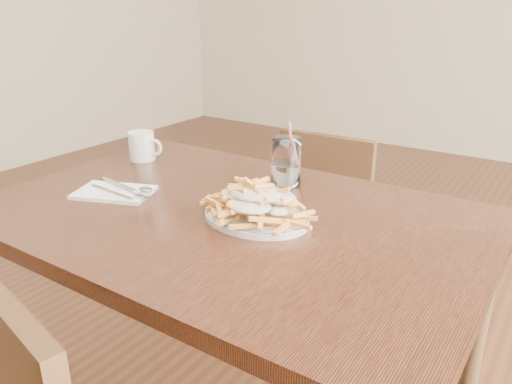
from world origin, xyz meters
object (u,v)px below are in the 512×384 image
Objects in this scene: chair_far at (332,214)px; table at (228,240)px; fries_plate at (256,217)px; water_glass at (286,165)px; loaded_fries at (256,198)px; coffee_mug at (142,146)px.

table is at bearing -84.16° from chair_far.
fries_plate is 0.26m from water_glass.
loaded_fries reaches higher than fries_plate.
fries_plate is at bearing -77.94° from chair_far.
loaded_fries is at bearing -74.75° from water_glass.
water_glass is at bearing 105.25° from fries_plate.
coffee_mug is (-0.57, 0.19, -0.01)m from loaded_fries.
table is 0.12m from fries_plate.
coffee_mug is at bearing -124.16° from chair_far.
chair_far is 0.79m from coffee_mug.
loaded_fries is (0.17, -0.78, 0.36)m from chair_far.
coffee_mug reaches higher than table.
loaded_fries is 2.37× the size of coffee_mug.
water_glass is at bearing 6.04° from coffee_mug.
water_glass is at bearing -79.45° from chair_far.
table is 0.81m from chair_far.
coffee_mug is (-0.40, -0.59, 0.35)m from chair_far.
loaded_fries is at bearing -4.99° from table.
chair_far is at bearing 102.06° from fries_plate.
table is 4.44× the size of loaded_fries.
coffee_mug is (-0.57, 0.19, 0.04)m from fries_plate.
chair_far is 2.75× the size of fries_plate.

